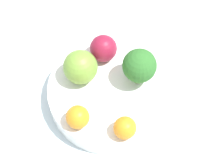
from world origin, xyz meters
TOP-DOWN VIEW (x-y plane):
  - ground_plane at (0.00, 0.00)m, footprint 6.00×6.00m
  - table_surface at (0.00, 0.00)m, footprint 1.20×1.20m
  - bowl at (0.00, 0.00)m, footprint 0.24×0.24m
  - broccoli at (0.01, -0.05)m, footprint 0.06×0.06m
  - apple_red at (0.03, 0.05)m, footprint 0.06×0.06m
  - apple_green at (0.07, -0.00)m, footprint 0.05×0.05m
  - orange_front at (-0.06, 0.07)m, footprint 0.04×0.04m
  - orange_back at (-0.09, -0.00)m, footprint 0.04×0.04m

SIDE VIEW (x-z plane):
  - ground_plane at x=0.00m, z-range 0.00..0.00m
  - table_surface at x=0.00m, z-range 0.00..0.02m
  - bowl at x=0.00m, z-range 0.02..0.06m
  - orange_back at x=-0.09m, z-range 0.06..0.10m
  - orange_front at x=-0.06m, z-range 0.06..0.10m
  - apple_green at x=0.07m, z-range 0.06..0.11m
  - apple_red at x=0.03m, z-range 0.06..0.12m
  - broccoli at x=0.01m, z-range 0.06..0.14m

